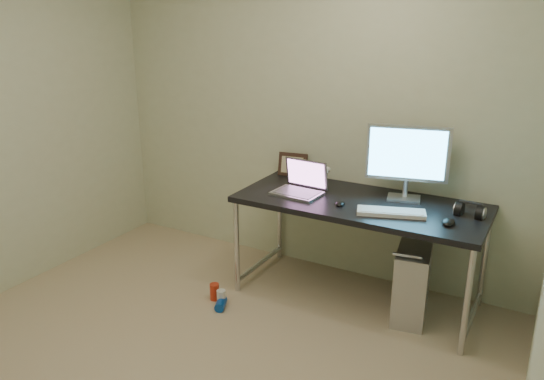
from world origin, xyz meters
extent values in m
plane|color=tan|center=(0.00, 0.00, 0.00)|extent=(3.50, 3.50, 0.00)
cube|color=beige|center=(0.00, 1.75, 1.25)|extent=(3.50, 0.02, 2.50)
cube|color=black|center=(0.57, 1.38, 0.73)|extent=(1.69, 0.74, 0.04)
cylinder|color=silver|center=(-0.24, 1.05, 0.35)|extent=(0.04, 0.04, 0.71)
cylinder|color=silver|center=(-0.24, 1.71, 0.35)|extent=(0.04, 0.04, 0.71)
cylinder|color=silver|center=(1.38, 1.05, 0.35)|extent=(0.04, 0.04, 0.71)
cylinder|color=silver|center=(1.38, 1.71, 0.35)|extent=(0.04, 0.04, 0.71)
cylinder|color=silver|center=(-0.24, 1.38, 0.08)|extent=(0.04, 0.66, 0.04)
cylinder|color=silver|center=(1.38, 1.38, 0.08)|extent=(0.04, 0.66, 0.04)
cube|color=silver|center=(0.98, 1.36, 0.25)|extent=(0.29, 0.51, 0.50)
cylinder|color=silver|center=(0.98, 1.15, 0.52)|extent=(0.18, 0.05, 0.02)
cylinder|color=silver|center=(0.98, 1.56, 0.52)|extent=(0.18, 0.05, 0.02)
cylinder|color=black|center=(0.93, 1.70, 0.40)|extent=(0.01, 0.16, 0.69)
cylinder|color=black|center=(1.02, 1.68, 0.38)|extent=(0.02, 0.11, 0.71)
cylinder|color=red|center=(-0.31, 0.85, 0.06)|extent=(0.08, 0.08, 0.12)
cylinder|color=silver|center=(-0.22, 0.81, 0.06)|extent=(0.08, 0.08, 0.12)
cylinder|color=#0E43A4|center=(-0.20, 0.77, 0.03)|extent=(0.11, 0.14, 0.07)
cube|color=silver|center=(0.13, 1.29, 0.76)|extent=(0.35, 0.26, 0.02)
cube|color=gray|center=(0.13, 1.29, 0.77)|extent=(0.31, 0.22, 0.00)
cube|color=gray|center=(0.14, 1.42, 0.87)|extent=(0.34, 0.07, 0.21)
cube|color=#834D7D|center=(0.14, 1.41, 0.87)|extent=(0.30, 0.06, 0.18)
cube|color=silver|center=(0.82, 1.56, 0.76)|extent=(0.25, 0.21, 0.02)
cylinder|color=silver|center=(0.82, 1.58, 0.83)|extent=(0.04, 0.04, 0.12)
cube|color=silver|center=(0.82, 1.57, 1.08)|extent=(0.55, 0.16, 0.38)
cube|color=#4BB5EF|center=(0.82, 1.55, 1.08)|extent=(0.49, 0.12, 0.33)
cube|color=white|center=(0.83, 1.24, 0.76)|extent=(0.45, 0.27, 0.03)
ellipsoid|color=black|center=(1.19, 1.24, 0.77)|extent=(0.09, 0.13, 0.04)
ellipsoid|color=black|center=(0.48, 1.24, 0.77)|extent=(0.08, 0.11, 0.03)
cylinder|color=black|center=(1.21, 1.45, 0.78)|extent=(0.05, 0.11, 0.11)
cylinder|color=black|center=(1.34, 1.45, 0.78)|extent=(0.05, 0.11, 0.11)
cube|color=black|center=(1.28, 1.45, 0.84)|extent=(0.14, 0.03, 0.01)
cube|color=black|center=(-0.10, 1.68, 0.84)|extent=(0.24, 0.10, 0.19)
cylinder|color=silver|center=(0.22, 1.61, 0.80)|extent=(0.01, 0.01, 0.10)
cylinder|color=white|center=(0.22, 1.61, 0.86)|extent=(0.05, 0.04, 0.04)
camera|label=1|loc=(1.72, -1.91, 1.98)|focal=35.00mm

